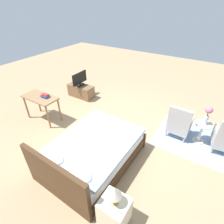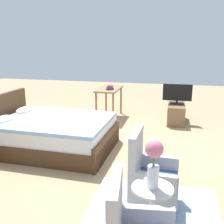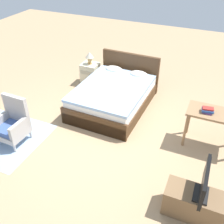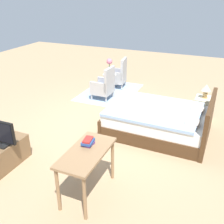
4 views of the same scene
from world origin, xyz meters
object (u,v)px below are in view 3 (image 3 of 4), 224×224
at_px(nightstand, 90,73).
at_px(tv_flatscreen, 204,183).
at_px(table_lamp, 89,56).
at_px(tv_stand, 197,205).
at_px(book_stack, 208,110).
at_px(bed, 115,95).
at_px(armchair_by_window_right, 13,124).
at_px(vanity_desk, 216,118).

height_order(nightstand, tv_flatscreen, tv_flatscreen).
xyz_separation_m(table_lamp, tv_stand, (3.30, -3.02, -0.56)).
bearing_deg(table_lamp, book_stack, -24.15).
height_order(bed, armchair_by_window_right, bed).
relative_size(bed, nightstand, 3.81).
bearing_deg(tv_stand, table_lamp, 137.50).
relative_size(nightstand, vanity_desk, 0.55).
bearing_deg(vanity_desk, bed, 166.16).
relative_size(tv_stand, book_stack, 4.29).
bearing_deg(armchair_by_window_right, book_stack, 21.10).
bearing_deg(vanity_desk, tv_flatscreen, -89.92).
relative_size(bed, table_lamp, 6.56).
bearing_deg(vanity_desk, armchair_by_window_right, -158.97).
distance_m(tv_stand, tv_flatscreen, 0.47).
height_order(armchair_by_window_right, book_stack, armchair_by_window_right).
bearing_deg(bed, vanity_desk, -13.84).
height_order(bed, tv_stand, bed).
bearing_deg(armchair_by_window_right, tv_flatscreen, -4.82).
xyz_separation_m(vanity_desk, book_stack, (-0.17, -0.06, 0.17)).
height_order(bed, book_stack, bed).
distance_m(bed, armchair_by_window_right, 2.34).
bearing_deg(tv_stand, vanity_desk, 90.01).
xyz_separation_m(table_lamp, vanity_desk, (3.29, -1.34, -0.13)).
height_order(tv_flatscreen, book_stack, tv_flatscreen).
relative_size(tv_stand, vanity_desk, 0.92).
distance_m(bed, nightstand, 1.31).
xyz_separation_m(nightstand, tv_flatscreen, (3.30, -3.02, 0.41)).
relative_size(table_lamp, tv_stand, 0.34).
xyz_separation_m(bed, table_lamp, (-1.05, 0.79, 0.48)).
relative_size(armchair_by_window_right, table_lamp, 2.79).
bearing_deg(tv_stand, tv_flatscreen, 0.58).
bearing_deg(armchair_by_window_right, bed, 55.44).
bearing_deg(bed, tv_stand, -44.77).
distance_m(nightstand, tv_stand, 4.47).
xyz_separation_m(bed, tv_flatscreen, (2.25, -2.23, 0.40)).
distance_m(tv_flatscreen, vanity_desk, 1.68).
relative_size(bed, tv_flatscreen, 3.17).
xyz_separation_m(table_lamp, tv_flatscreen, (3.30, -3.02, -0.09)).
bearing_deg(tv_flatscreen, nightstand, 137.53).
bearing_deg(table_lamp, nightstand, -90.00).
bearing_deg(table_lamp, bed, -37.00).
bearing_deg(nightstand, tv_flatscreen, -42.47).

